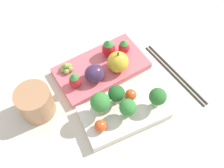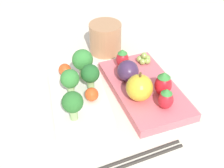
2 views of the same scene
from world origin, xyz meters
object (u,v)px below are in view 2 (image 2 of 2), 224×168
object	(u,v)px
cherry_tomato_1	(92,94)
apple	(139,88)
bento_box_savoury	(78,97)
broccoli_floret_2	(73,103)
broccoli_floret_3	(83,61)
strawberry_0	(166,99)
grape_cluster	(144,59)
bento_box_fruit	(144,89)
plum	(128,71)
strawberry_1	(122,58)
chopsticks_pair	(123,163)
broccoli_floret_0	(90,74)
drinking_cup	(105,38)
strawberry_2	(163,84)
broccoli_floret_1	(70,80)
cherry_tomato_0	(65,70)

from	to	relation	value
cherry_tomato_1	apple	distance (m)	0.09
bento_box_savoury	cherry_tomato_1	xyz separation A→B (m)	(-0.03, -0.02, 0.02)
broccoli_floret_2	broccoli_floret_3	size ratio (longest dim) A/B	0.89
broccoli_floret_2	strawberry_0	bearing A→B (deg)	-90.50
strawberry_0	grape_cluster	distance (m)	0.15
bento_box_fruit	cherry_tomato_1	bearing A→B (deg)	102.67
plum	strawberry_1	bearing A→B (deg)	-0.31
broccoli_floret_2	chopsticks_pair	bearing A→B (deg)	-145.47
broccoli_floret_0	drinking_cup	distance (m)	0.17
bento_box_savoury	plum	distance (m)	0.11
apple	chopsticks_pair	distance (m)	0.15
bento_box_savoury	apple	distance (m)	0.12
apple	strawberry_0	size ratio (longest dim) A/B	1.40
plum	cherry_tomato_1	bearing A→B (deg)	122.31
broccoli_floret_3	broccoli_floret_0	bearing A→B (deg)	-167.97
strawberry_0	strawberry_2	bearing A→B (deg)	-11.97
bento_box_savoury	broccoli_floret_2	distance (m)	0.08
bento_box_savoury	broccoli_floret_1	bearing A→B (deg)	94.59
bento_box_fruit	apple	world-z (taller)	apple
broccoli_floret_0	cherry_tomato_0	distance (m)	0.07
broccoli_floret_3	strawberry_0	distance (m)	0.18
broccoli_floret_1	apple	distance (m)	0.13
cherry_tomato_1	strawberry_1	xyz separation A→B (m)	(0.10, -0.08, 0.00)
broccoli_floret_0	strawberry_0	distance (m)	0.15
broccoli_floret_3	drinking_cup	distance (m)	0.14
broccoli_floret_3	grape_cluster	distance (m)	0.14
bento_box_fruit	bento_box_savoury	bearing A→B (deg)	89.46
bento_box_savoury	broccoli_floret_0	distance (m)	0.05
broccoli_floret_1	cherry_tomato_0	size ratio (longest dim) A/B	2.11
apple	broccoli_floret_2	bearing A→B (deg)	104.62
strawberry_1	cherry_tomato_1	bearing A→B (deg)	140.42
broccoli_floret_2	grape_cluster	world-z (taller)	broccoli_floret_2
cherry_tomato_1	strawberry_1	distance (m)	0.13
bento_box_savoury	strawberry_1	size ratio (longest dim) A/B	4.43
bento_box_savoury	strawberry_0	distance (m)	0.17
bento_box_savoury	strawberry_0	world-z (taller)	strawberry_0
broccoli_floret_1	strawberry_2	distance (m)	0.17
strawberry_1	grape_cluster	world-z (taller)	strawberry_1
broccoli_floret_3	chopsticks_pair	world-z (taller)	broccoli_floret_3
broccoli_floret_3	cherry_tomato_1	xyz separation A→B (m)	(-0.07, -0.00, -0.03)
broccoli_floret_2	strawberry_0	world-z (taller)	broccoli_floret_2
strawberry_1	strawberry_0	bearing A→B (deg)	-162.51
broccoli_floret_0	broccoli_floret_1	size ratio (longest dim) A/B	1.01
cherry_tomato_1	cherry_tomato_0	bearing A→B (deg)	24.84
broccoli_floret_0	bento_box_fruit	bearing A→B (deg)	-94.21
broccoli_floret_1	cherry_tomato_0	bearing A→B (deg)	4.83
broccoli_floret_1	cherry_tomato_0	distance (m)	0.07
cherry_tomato_0	plum	xyz separation A→B (m)	(-0.04, -0.12, 0.00)
broccoli_floret_1	strawberry_1	distance (m)	0.14
broccoli_floret_1	chopsticks_pair	size ratio (longest dim) A/B	0.26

